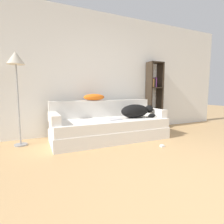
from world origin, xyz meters
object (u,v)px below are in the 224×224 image
at_px(couch, 110,129).
at_px(dog, 137,111).
at_px(bookshelf, 154,92).
at_px(floor_lamp, 16,65).
at_px(throw_pillow, 94,97).
at_px(laptop, 113,119).
at_px(power_adapter, 162,146).

relative_size(couch, dog, 3.03).
relative_size(dog, bookshelf, 0.44).
distance_m(bookshelf, floor_lamp, 3.12).
bearing_deg(bookshelf, throw_pillow, -174.80).
bearing_deg(throw_pillow, laptop, -64.92).
bearing_deg(couch, dog, -6.63).
distance_m(dog, laptop, 0.56).
height_order(dog, power_adapter, dog).
height_order(throw_pillow, bookshelf, bookshelf).
relative_size(throw_pillow, bookshelf, 0.27).
height_order(dog, bookshelf, bookshelf).
height_order(couch, dog, dog).
bearing_deg(floor_lamp, dog, -9.27).
relative_size(laptop, bookshelf, 0.19).
distance_m(laptop, bookshelf, 1.67).
xyz_separation_m(laptop, floor_lamp, (-1.63, 0.39, 0.97)).
xyz_separation_m(dog, power_adapter, (0.06, -0.75, -0.53)).
bearing_deg(laptop, power_adapter, -57.60).
distance_m(throw_pillow, power_adapter, 1.67).
height_order(throw_pillow, power_adapter, throw_pillow).
bearing_deg(throw_pillow, dog, -30.16).
bearing_deg(power_adapter, throw_pillow, 124.59).
bearing_deg(bookshelf, laptop, -156.53).
bearing_deg(floor_lamp, bookshelf, 4.54).
bearing_deg(throw_pillow, couch, -62.49).
xyz_separation_m(laptop, throw_pillow, (-0.22, 0.48, 0.41)).
relative_size(throw_pillow, power_adapter, 7.35).
bearing_deg(laptop, throw_pillow, 107.56).
bearing_deg(dog, couch, 173.37).
relative_size(throw_pillow, floor_lamp, 0.28).
xyz_separation_m(throw_pillow, floor_lamp, (-1.41, -0.09, 0.56)).
xyz_separation_m(floor_lamp, power_adapter, (2.23, -1.11, -1.38)).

